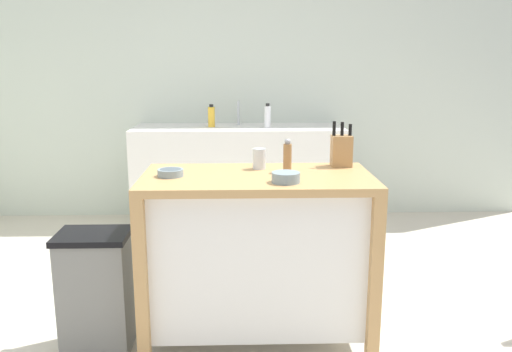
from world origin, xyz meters
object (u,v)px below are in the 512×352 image
at_px(bowl_ceramic_small, 286,177).
at_px(drinking_cup, 259,159).
at_px(bottle_dish_soap, 268,116).
at_px(pepper_grinder, 287,156).
at_px(knife_block, 341,150).
at_px(bowl_ceramic_wide, 170,172).
at_px(trash_bin, 96,291).
at_px(sink_faucet, 238,113).
at_px(bottle_spray_cleaner, 211,116).
at_px(kitchen_island, 257,249).

xyz_separation_m(bowl_ceramic_small, drinking_cup, (-0.12, 0.32, 0.03)).
bearing_deg(bottle_dish_soap, pepper_grinder, -89.84).
distance_m(knife_block, bowl_ceramic_wide, 0.94).
bearing_deg(bowl_ceramic_wide, knife_block, 14.16).
relative_size(trash_bin, sink_faucet, 2.86).
height_order(drinking_cup, bottle_spray_cleaner, bottle_spray_cleaner).
bearing_deg(kitchen_island, drinking_cup, 84.26).
bearing_deg(sink_faucet, kitchen_island, -87.35).
height_order(kitchen_island, trash_bin, kitchen_island).
xyz_separation_m(bowl_ceramic_small, bottle_spray_cleaner, (-0.47, 2.20, 0.05)).
xyz_separation_m(knife_block, drinking_cup, (-0.45, -0.06, -0.03)).
bearing_deg(pepper_grinder, bowl_ceramic_wide, -171.60).
distance_m(drinking_cup, trash_bin, 1.09).
distance_m(bowl_ceramic_wide, trash_bin, 0.72).
distance_m(pepper_grinder, bottle_dish_soap, 1.90).
height_order(kitchen_island, knife_block, knife_block).
height_order(bowl_ceramic_wide, trash_bin, bowl_ceramic_wide).
relative_size(drinking_cup, pepper_grinder, 0.63).
bearing_deg(pepper_grinder, kitchen_island, -155.99).
distance_m(bowl_ceramic_small, pepper_grinder, 0.25).
xyz_separation_m(kitchen_island, bowl_ceramic_small, (0.13, -0.17, 0.42)).
bearing_deg(kitchen_island, sink_faucet, 92.65).
bearing_deg(pepper_grinder, bottle_spray_cleaner, 104.22).
relative_size(bowl_ceramic_wide, bottle_spray_cleaner, 0.65).
relative_size(trash_bin, bottle_spray_cleaner, 3.16).
height_order(sink_faucet, bottle_spray_cleaner, sink_faucet).
bearing_deg(sink_faucet, bowl_ceramic_wide, -98.74).
distance_m(pepper_grinder, bottle_spray_cleaner, 2.03).
bearing_deg(trash_bin, bowl_ceramic_wide, 10.41).
bearing_deg(drinking_cup, bowl_ceramic_small, -70.37).
height_order(kitchen_island, bowl_ceramic_wide, bowl_ceramic_wide).
bearing_deg(bottle_spray_cleaner, bowl_ceramic_small, -77.99).
distance_m(trash_bin, sink_faucet, 2.47).
xyz_separation_m(drinking_cup, pepper_grinder, (0.14, -0.08, 0.03)).
xyz_separation_m(pepper_grinder, bottle_spray_cleaner, (-0.50, 1.96, -0.00)).
xyz_separation_m(bowl_ceramic_wide, sink_faucet, (0.34, 2.19, 0.08)).
xyz_separation_m(kitchen_island, bottle_dish_soap, (0.15, 1.97, 0.48)).
height_order(knife_block, pepper_grinder, knife_block).
bearing_deg(trash_bin, bottle_spray_cleaner, 76.97).
relative_size(bowl_ceramic_wide, drinking_cup, 1.18).
relative_size(knife_block, bottle_dish_soap, 1.17).
distance_m(bowl_ceramic_wide, sink_faucet, 2.22).
xyz_separation_m(kitchen_island, bowl_ceramic_wide, (-0.44, -0.02, 0.42)).
relative_size(knife_block, drinking_cup, 2.25).
distance_m(pepper_grinder, trash_bin, 1.20).
bearing_deg(trash_bin, knife_block, 13.04).
height_order(drinking_cup, pepper_grinder, pepper_grinder).
height_order(bowl_ceramic_small, bottle_spray_cleaner, bottle_spray_cleaner).
height_order(knife_block, bottle_spray_cleaner, knife_block).
bearing_deg(trash_bin, sink_faucet, 72.17).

